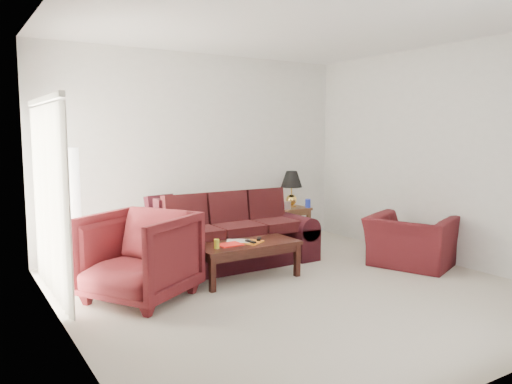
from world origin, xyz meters
The scene contains 19 objects.
floor centered at (0.00, 0.00, 0.00)m, with size 5.00×5.00×0.00m, color #BEB4A2.
blinds centered at (-2.42, 1.30, 1.08)m, with size 0.10×2.00×2.16m, color silver.
sofa centered at (-0.06, 1.31, 0.47)m, with size 2.28×0.98×0.93m, color black, non-canonical shape.
throw_pillow centered at (-0.82, 2.10, 0.72)m, with size 0.41×0.12×0.41m, color black.
end_table centered at (1.50, 2.15, 0.28)m, with size 0.52×0.52×0.57m, color #452217, non-canonical shape.
table_lamp centered at (1.54, 2.20, 0.87)m, with size 0.36×0.36×0.60m, color gold, non-canonical shape.
clock centered at (1.30, 2.00, 0.63)m, with size 0.13×0.05×0.13m, color white.
blue_canister centered at (1.70, 1.96, 0.64)m, with size 0.09×0.09×0.14m, color #18269D.
picture_frame centered at (1.36, 2.29, 0.65)m, with size 0.14×0.02×0.17m, color silver.
floor_lamp centered at (-2.04, 2.00, 0.82)m, with size 0.27×0.27×1.64m, color silver, non-canonical shape.
armchair_left centered at (-1.64, 0.61, 0.48)m, with size 1.03×1.06×0.96m, color #481014.
armchair_right centered at (1.92, -0.02, 0.34)m, with size 1.05×0.92×0.69m, color #420F13.
coffee_table centered at (-0.26, 0.69, 0.23)m, with size 1.30×0.65×0.46m, color black, non-canonical shape.
magazine_red centered at (-0.50, 0.64, 0.46)m, with size 0.29×0.22×0.02m, color red.
magazine_white centered at (-0.33, 0.74, 0.46)m, with size 0.29×0.21×0.02m, color silver.
magazine_orange centered at (-0.19, 0.62, 0.46)m, with size 0.26×0.19×0.01m, color orange.
remote_a centered at (-0.24, 0.59, 0.48)m, with size 0.05×0.16×0.02m, color black.
remote_b centered at (-0.07, 0.66, 0.48)m, with size 0.05×0.16×0.02m, color black.
yellow_glass centered at (-0.71, 0.58, 0.51)m, with size 0.06×0.06×0.11m, color gold.
Camera 1 is at (-3.35, -4.52, 1.81)m, focal length 35.00 mm.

